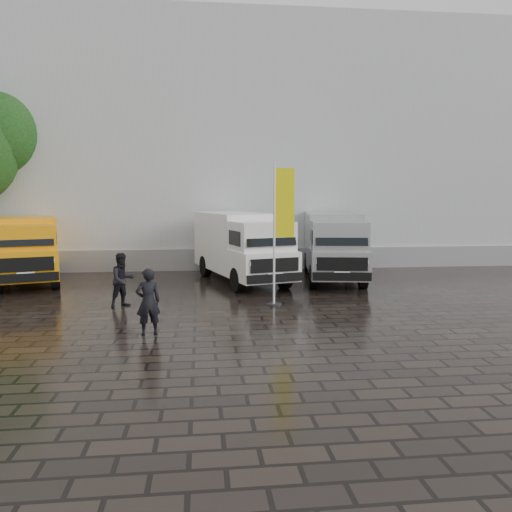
{
  "coord_description": "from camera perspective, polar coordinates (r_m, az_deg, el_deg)",
  "views": [
    {
      "loc": [
        -2.15,
        -15.32,
        3.41
      ],
      "look_at": [
        -0.21,
        2.2,
        1.32
      ],
      "focal_mm": 35.0,
      "sensor_mm": 36.0,
      "label": 1
    }
  ],
  "objects": [
    {
      "name": "van_yellow",
      "position": [
        21.67,
        -24.69,
        0.55
      ],
      "size": [
        3.71,
        6.02,
        2.6
      ],
      "primitive_type": null,
      "rotation": [
        0.0,
        0.0,
        0.29
      ],
      "color": "orange",
      "rests_on": "ground"
    },
    {
      "name": "wheelie_bin",
      "position": [
        23.97,
        11.66,
        -0.43
      ],
      "size": [
        0.68,
        0.68,
        0.94
      ],
      "primitive_type": "cube",
      "rotation": [
        0.0,
        0.0,
        -0.22
      ],
      "color": "black",
      "rests_on": "ground"
    },
    {
      "name": "flagpole",
      "position": [
        15.65,
        2.75,
        3.29
      ],
      "size": [
        0.88,
        0.5,
        4.48
      ],
      "color": "black",
      "rests_on": "ground"
    },
    {
      "name": "ground",
      "position": [
        15.84,
        1.64,
        -5.68
      ],
      "size": [
        120.0,
        120.0,
        0.0
      ],
      "primitive_type": "plane",
      "color": "black",
      "rests_on": "ground"
    },
    {
      "name": "person_tent",
      "position": [
        16.09,
        -14.98,
        -2.66
      ],
      "size": [
        1.04,
        1.01,
        1.69
      ],
      "primitive_type": "imported",
      "rotation": [
        0.0,
        0.0,
        0.67
      ],
      "color": "black",
      "rests_on": "ground"
    },
    {
      "name": "person_front",
      "position": [
        12.66,
        -12.23,
        -5.13
      ],
      "size": [
        0.7,
        0.56,
        1.67
      ],
      "primitive_type": "imported",
      "rotation": [
        0.0,
        0.0,
        3.44
      ],
      "color": "black",
      "rests_on": "ground"
    },
    {
      "name": "van_silver",
      "position": [
        20.84,
        8.81,
        1.05
      ],
      "size": [
        3.1,
        6.57,
        2.73
      ],
      "primitive_type": null,
      "rotation": [
        0.0,
        0.0,
        -0.16
      ],
      "color": "#A4A6A8",
      "rests_on": "ground"
    },
    {
      "name": "exhibition_hall",
      "position": [
        31.7,
        1.25,
        11.44
      ],
      "size": [
        44.0,
        16.0,
        12.0
      ],
      "primitive_type": "cube",
      "color": "silver",
      "rests_on": "ground"
    },
    {
      "name": "hall_plinth",
      "position": [
        23.81,
        3.76,
        -0.28
      ],
      "size": [
        44.0,
        0.15,
        1.0
      ],
      "primitive_type": "cube",
      "color": "gray",
      "rests_on": "ground"
    },
    {
      "name": "van_white",
      "position": [
        20.04,
        -1.67,
        0.94
      ],
      "size": [
        3.83,
        6.71,
        2.76
      ],
      "primitive_type": null,
      "rotation": [
        0.0,
        0.0,
        0.29
      ],
      "color": "white",
      "rests_on": "ground"
    }
  ]
}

